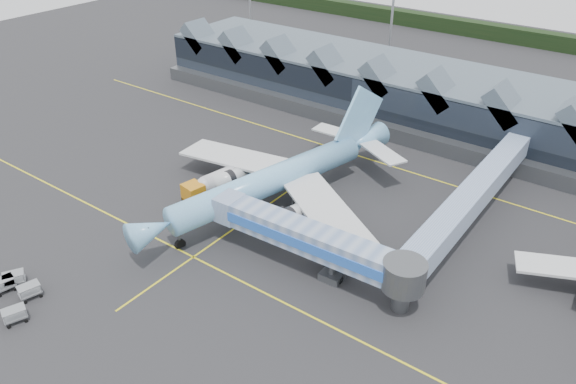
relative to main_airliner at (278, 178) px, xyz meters
The scene contains 9 objects.
ground 9.39m from the main_airliner, 95.81° to the right, with size 260.00×260.00×0.00m, color #252427.
taxi_stripes 4.55m from the main_airliner, 117.56° to the left, with size 120.00×60.00×0.01m.
tree_line_far 101.66m from the main_airliner, 90.48° to the left, with size 260.00×4.00×4.00m, color black.
terminal 39.44m from the main_airliner, 98.63° to the left, with size 90.00×22.25×12.52m.
light_masts 58.63m from the main_airliner, 69.69° to the left, with size 132.40×42.56×22.45m.
main_airliner is the anchor object (origin of this frame).
jet_bridge 17.22m from the main_airliner, 34.99° to the right, with size 27.63×5.04×6.32m.
fuel_truck 9.47m from the main_airliner, 158.68° to the right, with size 4.62×11.09×3.69m.
baggage_carts 36.35m from the main_airliner, 108.47° to the right, with size 7.97×8.12×1.64m.
Camera 1 is at (42.34, -45.81, 42.64)m, focal length 35.00 mm.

